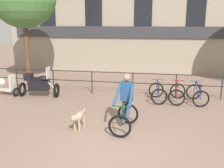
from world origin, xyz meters
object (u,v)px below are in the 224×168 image
at_px(parked_motorcycle, 39,84).
at_px(parked_scooter, 5,85).
at_px(dog, 78,117).
at_px(parked_bicycle_near_lamp, 158,93).
at_px(parked_bicycle_mid_left, 177,94).
at_px(parked_bicycle_mid_right, 197,95).
at_px(cyclist_with_bike, 125,105).

bearing_deg(parked_motorcycle, parked_scooter, 86.26).
height_order(dog, parked_bicycle_near_lamp, parked_bicycle_near_lamp).
height_order(dog, parked_motorcycle, parked_motorcycle).
xyz_separation_m(parked_bicycle_near_lamp, parked_bicycle_mid_left, (0.79, -0.00, 0.00)).
height_order(parked_motorcycle, parked_bicycle_mid_right, parked_motorcycle).
xyz_separation_m(cyclist_with_bike, parked_scooter, (-5.85, 2.84, -0.30)).
height_order(parked_bicycle_mid_left, parked_bicycle_mid_right, same).
bearing_deg(dog, parked_scooter, 150.00).
bearing_deg(cyclist_with_bike, parked_motorcycle, 151.16).
xyz_separation_m(parked_motorcycle, parked_bicycle_mid_right, (6.73, 0.29, -0.20)).
xyz_separation_m(parked_bicycle_near_lamp, parked_scooter, (-6.79, -0.29, 0.10)).
bearing_deg(parked_bicycle_mid_left, parked_scooter, 8.04).
xyz_separation_m(parked_bicycle_mid_left, parked_scooter, (-7.58, -0.29, 0.10)).
bearing_deg(dog, parked_bicycle_near_lamp, 61.90).
height_order(parked_motorcycle, parked_scooter, parked_motorcycle).
relative_size(parked_motorcycle, parked_bicycle_mid_right, 1.44).
bearing_deg(parked_bicycle_near_lamp, parked_bicycle_mid_right, 172.31).
distance_m(cyclist_with_bike, parked_bicycle_mid_right, 4.04).
distance_m(cyclist_with_bike, dog, 1.47).
xyz_separation_m(cyclist_with_bike, parked_motorcycle, (-4.21, 2.85, -0.20)).
xyz_separation_m(parked_motorcycle, parked_scooter, (-1.64, -0.01, -0.10)).
relative_size(parked_motorcycle, parked_bicycle_mid_left, 1.47).
bearing_deg(parked_motorcycle, parked_bicycle_mid_right, -91.63).
bearing_deg(parked_motorcycle, parked_bicycle_mid_left, -91.31).
distance_m(parked_bicycle_mid_right, parked_scooter, 8.38).
bearing_deg(parked_motorcycle, cyclist_with_bike, -128.15).
distance_m(cyclist_with_bike, parked_scooter, 6.51).
relative_size(parked_bicycle_mid_right, parked_scooter, 0.89).
bearing_deg(parked_scooter, parked_bicycle_mid_right, -74.86).
relative_size(parked_motorcycle, parked_bicycle_near_lamp, 1.45).
height_order(cyclist_with_bike, parked_scooter, cyclist_with_bike).
height_order(parked_bicycle_mid_right, parked_scooter, parked_scooter).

